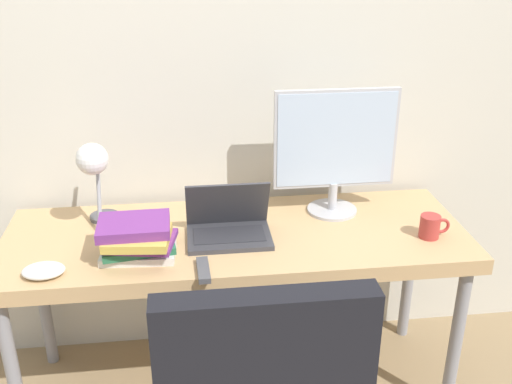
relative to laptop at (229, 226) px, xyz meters
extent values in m
cube|color=beige|center=(0.03, 0.41, 0.52)|extent=(8.00, 0.05, 2.60)
cube|color=tan|center=(0.03, 0.03, -0.08)|extent=(1.76, 0.63, 0.06)
cylinder|color=gray|center=(-0.79, -0.23, -0.44)|extent=(0.05, 0.05, 0.67)
cylinder|color=gray|center=(0.85, -0.23, -0.44)|extent=(0.05, 0.05, 0.67)
cylinder|color=gray|center=(-0.79, 0.28, -0.44)|extent=(0.05, 0.05, 0.67)
cylinder|color=gray|center=(0.85, 0.28, -0.44)|extent=(0.05, 0.05, 0.67)
cube|color=#38383D|center=(0.00, -0.02, -0.04)|extent=(0.31, 0.22, 0.02)
cube|color=#2D2D33|center=(0.00, -0.02, -0.03)|extent=(0.26, 0.13, 0.00)
cube|color=#38383D|center=(0.00, 0.04, 0.07)|extent=(0.31, 0.10, 0.20)
cube|color=navy|center=(0.00, 0.04, 0.07)|extent=(0.28, 0.08, 0.17)
cylinder|color=#B7B7BC|center=(0.44, 0.17, -0.04)|extent=(0.20, 0.20, 0.01)
cylinder|color=#B7B7BC|center=(0.44, 0.17, 0.02)|extent=(0.04, 0.04, 0.11)
cube|color=#B7B7BC|center=(0.44, 0.17, 0.26)|extent=(0.49, 0.02, 0.40)
cube|color=silver|center=(0.44, 0.16, 0.26)|extent=(0.46, 0.00, 0.37)
cylinder|color=#4C4C51|center=(-0.48, 0.21, -0.04)|extent=(0.11, 0.11, 0.02)
cylinder|color=#99999E|center=(-0.48, 0.15, 0.11)|extent=(0.02, 0.15, 0.30)
sphere|color=white|center=(-0.48, 0.08, 0.26)|extent=(0.12, 0.12, 0.12)
cube|color=silver|center=(-0.33, -0.11, -0.03)|extent=(0.27, 0.16, 0.03)
cube|color=#286B47|center=(-0.33, -0.11, 0.00)|extent=(0.27, 0.18, 0.03)
cube|color=#753384|center=(-0.31, -0.12, 0.02)|extent=(0.26, 0.22, 0.02)
cube|color=gold|center=(-0.32, -0.13, 0.04)|extent=(0.24, 0.20, 0.03)
cube|color=#753384|center=(-0.34, -0.11, 0.08)|extent=(0.25, 0.19, 0.04)
cube|color=#4C4C51|center=(-0.11, -0.25, -0.04)|extent=(0.04, 0.15, 0.02)
cylinder|color=#B23833|center=(0.75, -0.09, 0.00)|extent=(0.08, 0.08, 0.09)
torus|color=#B23833|center=(0.79, -0.09, 0.00)|extent=(0.06, 0.01, 0.06)
ellipsoid|color=white|center=(-0.63, -0.20, -0.03)|extent=(0.14, 0.11, 0.04)
camera|label=1|loc=(-0.14, -1.99, 1.02)|focal=42.00mm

